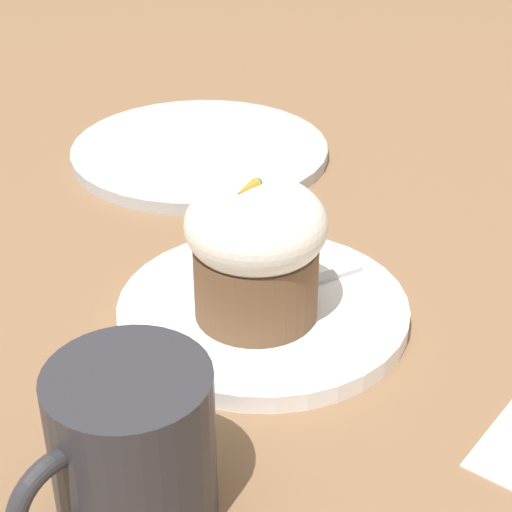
% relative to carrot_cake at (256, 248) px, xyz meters
% --- Properties ---
extents(ground_plane, '(4.00, 4.00, 0.00)m').
position_rel_carrot_cake_xyz_m(ground_plane, '(-0.01, -0.01, -0.07)').
color(ground_plane, '#846042').
extents(dessert_plate, '(0.22, 0.22, 0.01)m').
position_rel_carrot_cake_xyz_m(dessert_plate, '(-0.01, -0.01, -0.06)').
color(dessert_plate, white).
rests_on(dessert_plate, ground_plane).
extents(carrot_cake, '(0.10, 0.10, 0.11)m').
position_rel_carrot_cake_xyz_m(carrot_cake, '(0.00, 0.00, 0.00)').
color(carrot_cake, brown).
rests_on(carrot_cake, dessert_plate).
extents(spoon, '(0.13, 0.06, 0.01)m').
position_rel_carrot_cake_xyz_m(spoon, '(-0.02, -0.01, -0.05)').
color(spoon, '#B7B7BC').
rests_on(spoon, dessert_plate).
extents(coffee_cup, '(0.13, 0.09, 0.10)m').
position_rel_carrot_cake_xyz_m(coffee_cup, '(0.18, 0.07, -0.02)').
color(coffee_cup, '#2D2D33').
rests_on(coffee_cup, ground_plane).
extents(side_plate, '(0.28, 0.28, 0.01)m').
position_rel_carrot_cake_xyz_m(side_plate, '(-0.20, -0.26, -0.06)').
color(side_plate, '#B2B7BC').
rests_on(side_plate, ground_plane).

